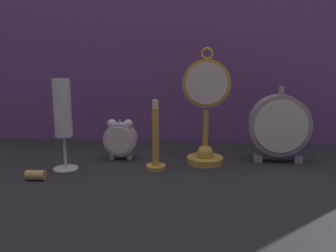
{
  "coord_description": "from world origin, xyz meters",
  "views": [
    {
      "loc": [
        0.07,
        -0.8,
        0.28
      ],
      "look_at": [
        0.0,
        0.08,
        0.1
      ],
      "focal_mm": 40.0,
      "sensor_mm": 36.0,
      "label": 1
    }
  ],
  "objects_px": {
    "pocket_watch_on_stand": "(206,115)",
    "alarm_clock_twin_bell": "(120,137)",
    "brass_candlestick": "(156,146)",
    "wine_cork": "(36,175)",
    "mantel_clock_silver": "(279,126)",
    "champagne_flute": "(63,115)"
  },
  "relations": [
    {
      "from": "pocket_watch_on_stand",
      "to": "mantel_clock_silver",
      "type": "bearing_deg",
      "value": 8.28
    },
    {
      "from": "alarm_clock_twin_bell",
      "to": "mantel_clock_silver",
      "type": "bearing_deg",
      "value": 1.5
    },
    {
      "from": "pocket_watch_on_stand",
      "to": "brass_candlestick",
      "type": "distance_m",
      "value": 0.15
    },
    {
      "from": "pocket_watch_on_stand",
      "to": "wine_cork",
      "type": "xyz_separation_m",
      "value": [
        -0.37,
        -0.15,
        -0.11
      ]
    },
    {
      "from": "champagne_flute",
      "to": "brass_candlestick",
      "type": "distance_m",
      "value": 0.23
    },
    {
      "from": "pocket_watch_on_stand",
      "to": "alarm_clock_twin_bell",
      "type": "distance_m",
      "value": 0.23
    },
    {
      "from": "champagne_flute",
      "to": "wine_cork",
      "type": "height_order",
      "value": "champagne_flute"
    },
    {
      "from": "brass_candlestick",
      "to": "wine_cork",
      "type": "relative_size",
      "value": 3.97
    },
    {
      "from": "pocket_watch_on_stand",
      "to": "brass_candlestick",
      "type": "height_order",
      "value": "pocket_watch_on_stand"
    },
    {
      "from": "alarm_clock_twin_bell",
      "to": "pocket_watch_on_stand",
      "type": "bearing_deg",
      "value": -4.28
    },
    {
      "from": "pocket_watch_on_stand",
      "to": "champagne_flute",
      "type": "distance_m",
      "value": 0.34
    },
    {
      "from": "pocket_watch_on_stand",
      "to": "champagne_flute",
      "type": "bearing_deg",
      "value": -167.39
    },
    {
      "from": "wine_cork",
      "to": "pocket_watch_on_stand",
      "type": "bearing_deg",
      "value": 22.31
    },
    {
      "from": "wine_cork",
      "to": "brass_candlestick",
      "type": "bearing_deg",
      "value": 20.65
    },
    {
      "from": "mantel_clock_silver",
      "to": "champagne_flute",
      "type": "xyz_separation_m",
      "value": [
        -0.52,
        -0.1,
        0.04
      ]
    },
    {
      "from": "pocket_watch_on_stand",
      "to": "brass_candlestick",
      "type": "bearing_deg",
      "value": -154.24
    },
    {
      "from": "mantel_clock_silver",
      "to": "brass_candlestick",
      "type": "xyz_separation_m",
      "value": [
        -0.3,
        -0.08,
        -0.04
      ]
    },
    {
      "from": "alarm_clock_twin_bell",
      "to": "mantel_clock_silver",
      "type": "xyz_separation_m",
      "value": [
        0.4,
        0.01,
        0.03
      ]
    },
    {
      "from": "mantel_clock_silver",
      "to": "brass_candlestick",
      "type": "distance_m",
      "value": 0.32
    },
    {
      "from": "alarm_clock_twin_bell",
      "to": "mantel_clock_silver",
      "type": "distance_m",
      "value": 0.4
    },
    {
      "from": "mantel_clock_silver",
      "to": "champagne_flute",
      "type": "bearing_deg",
      "value": -168.92
    },
    {
      "from": "alarm_clock_twin_bell",
      "to": "brass_candlestick",
      "type": "xyz_separation_m",
      "value": [
        0.1,
        -0.07,
        -0.0
      ]
    }
  ]
}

